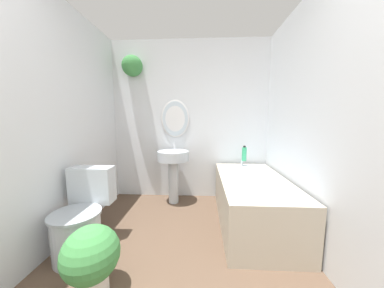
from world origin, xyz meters
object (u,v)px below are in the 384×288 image
Objects in this scene: toilet at (82,219)px; bathtub at (252,200)px; shampoo_bottle at (244,154)px; pedestal_sink at (173,164)px; potted_plant at (91,257)px.

bathtub is (1.69, 0.59, -0.02)m from toilet.
toilet is 3.44× the size of shampoo_bottle.
pedestal_sink reaches higher than toilet.
toilet is 1.51× the size of potted_plant.
toilet reaches higher than potted_plant.
shampoo_bottle is at bearing 88.20° from bathtub.
toilet is at bearing 128.56° from potted_plant.
shampoo_bottle is 0.44× the size of potted_plant.
pedestal_sink reaches higher than shampoo_bottle.
toilet reaches higher than bathtub.
pedestal_sink is at bearing 152.71° from bathtub.
bathtub is 1.69m from potted_plant.
shampoo_bottle is at bearing 49.47° from potted_plant.
bathtub is at bearing 36.95° from potted_plant.
potted_plant is at bearing -143.05° from bathtub.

